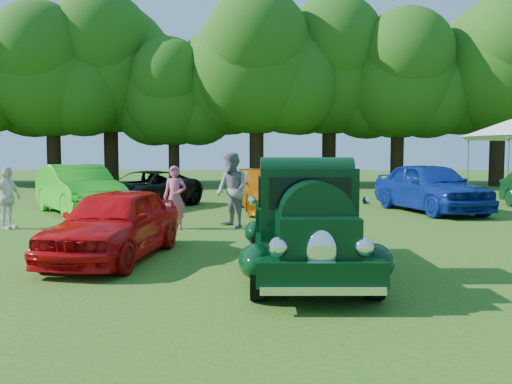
{
  "coord_description": "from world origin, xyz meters",
  "views": [
    {
      "loc": [
        -0.01,
        -8.63,
        1.85
      ],
      "look_at": [
        0.02,
        1.89,
        1.1
      ],
      "focal_mm": 35.0,
      "sensor_mm": 36.0,
      "label": 1
    }
  ],
  "objects_px": {
    "spectator_grey": "(232,190)",
    "spectator_white": "(7,198)",
    "back_car_black": "(145,190)",
    "back_car_orange": "(271,190)",
    "back_car_lime": "(78,189)",
    "back_car_blue": "(430,187)",
    "hero_pickup": "(305,228)",
    "red_convertible": "(115,223)",
    "spectator_pink": "(175,198)"
  },
  "relations": [
    {
      "from": "spectator_grey",
      "to": "red_convertible",
      "type": "bearing_deg",
      "value": -60.56
    },
    {
      "from": "red_convertible",
      "to": "hero_pickup",
      "type": "bearing_deg",
      "value": -12.23
    },
    {
      "from": "back_car_black",
      "to": "back_car_orange",
      "type": "height_order",
      "value": "back_car_orange"
    },
    {
      "from": "spectator_grey",
      "to": "spectator_white",
      "type": "relative_size",
      "value": 1.23
    },
    {
      "from": "red_convertible",
      "to": "spectator_white",
      "type": "distance_m",
      "value": 5.26
    },
    {
      "from": "red_convertible",
      "to": "back_car_lime",
      "type": "xyz_separation_m",
      "value": [
        -3.19,
        7.14,
        0.15
      ]
    },
    {
      "from": "back_car_blue",
      "to": "red_convertible",
      "type": "bearing_deg",
      "value": -150.7
    },
    {
      "from": "hero_pickup",
      "to": "back_car_lime",
      "type": "relative_size",
      "value": 0.89
    },
    {
      "from": "hero_pickup",
      "to": "spectator_grey",
      "type": "relative_size",
      "value": 2.19
    },
    {
      "from": "back_car_orange",
      "to": "spectator_white",
      "type": "distance_m",
      "value": 8.02
    },
    {
      "from": "hero_pickup",
      "to": "spectator_grey",
      "type": "height_order",
      "value": "spectator_grey"
    },
    {
      "from": "back_car_lime",
      "to": "back_car_orange",
      "type": "relative_size",
      "value": 0.97
    },
    {
      "from": "spectator_pink",
      "to": "spectator_white",
      "type": "relative_size",
      "value": 1.02
    },
    {
      "from": "red_convertible",
      "to": "back_car_black",
      "type": "relative_size",
      "value": 0.79
    },
    {
      "from": "back_car_orange",
      "to": "spectator_pink",
      "type": "bearing_deg",
      "value": -129.35
    },
    {
      "from": "red_convertible",
      "to": "back_car_lime",
      "type": "bearing_deg",
      "value": 121.7
    },
    {
      "from": "back_car_black",
      "to": "spectator_pink",
      "type": "bearing_deg",
      "value": -43.3
    },
    {
      "from": "spectator_pink",
      "to": "spectator_white",
      "type": "height_order",
      "value": "spectator_pink"
    },
    {
      "from": "back_car_blue",
      "to": "spectator_grey",
      "type": "relative_size",
      "value": 2.5
    },
    {
      "from": "back_car_blue",
      "to": "spectator_white",
      "type": "distance_m",
      "value": 12.77
    },
    {
      "from": "back_car_blue",
      "to": "back_car_orange",
      "type": "bearing_deg",
      "value": 164.59
    },
    {
      "from": "red_convertible",
      "to": "spectator_grey",
      "type": "bearing_deg",
      "value": 72.02
    },
    {
      "from": "red_convertible",
      "to": "back_car_black",
      "type": "distance_m",
      "value": 8.92
    },
    {
      "from": "hero_pickup",
      "to": "spectator_white",
      "type": "distance_m",
      "value": 8.6
    },
    {
      "from": "hero_pickup",
      "to": "spectator_pink",
      "type": "height_order",
      "value": "hero_pickup"
    },
    {
      "from": "spectator_white",
      "to": "back_car_orange",
      "type": "bearing_deg",
      "value": -45.49
    },
    {
      "from": "spectator_pink",
      "to": "back_car_black",
      "type": "bearing_deg",
      "value": 114.02
    },
    {
      "from": "spectator_white",
      "to": "red_convertible",
      "type": "bearing_deg",
      "value": -120.89
    },
    {
      "from": "hero_pickup",
      "to": "back_car_black",
      "type": "distance_m",
      "value": 11.07
    },
    {
      "from": "spectator_white",
      "to": "back_car_blue",
      "type": "bearing_deg",
      "value": -58.84
    },
    {
      "from": "hero_pickup",
      "to": "back_car_black",
      "type": "height_order",
      "value": "hero_pickup"
    },
    {
      "from": "hero_pickup",
      "to": "back_car_black",
      "type": "xyz_separation_m",
      "value": [
        -4.72,
        10.01,
        -0.06
      ]
    },
    {
      "from": "back_car_lime",
      "to": "spectator_white",
      "type": "bearing_deg",
      "value": -135.02
    },
    {
      "from": "back_car_orange",
      "to": "spectator_white",
      "type": "relative_size",
      "value": 3.13
    },
    {
      "from": "back_car_black",
      "to": "spectator_white",
      "type": "xyz_separation_m",
      "value": [
        -2.38,
        -5.15,
        0.13
      ]
    },
    {
      "from": "back_car_black",
      "to": "hero_pickup",
      "type": "bearing_deg",
      "value": -38.32
    },
    {
      "from": "back_car_orange",
      "to": "back_car_black",
      "type": "bearing_deg",
      "value": 159.93
    },
    {
      "from": "hero_pickup",
      "to": "back_car_orange",
      "type": "bearing_deg",
      "value": 91.54
    },
    {
      "from": "back_car_orange",
      "to": "spectator_grey",
      "type": "xyz_separation_m",
      "value": [
        -1.14,
        -3.8,
        0.26
      ]
    },
    {
      "from": "hero_pickup",
      "to": "spectator_pink",
      "type": "distance_m",
      "value": 5.62
    },
    {
      "from": "back_car_black",
      "to": "back_car_blue",
      "type": "bearing_deg",
      "value": 19.36
    },
    {
      "from": "hero_pickup",
      "to": "spectator_white",
      "type": "relative_size",
      "value": 2.7
    },
    {
      "from": "back_car_blue",
      "to": "spectator_grey",
      "type": "distance_m",
      "value": 7.36
    },
    {
      "from": "spectator_pink",
      "to": "back_car_lime",
      "type": "bearing_deg",
      "value": 140.38
    },
    {
      "from": "red_convertible",
      "to": "back_car_black",
      "type": "bearing_deg",
      "value": 106.69
    },
    {
      "from": "back_car_lime",
      "to": "back_car_blue",
      "type": "distance_m",
      "value": 11.57
    },
    {
      "from": "back_car_lime",
      "to": "spectator_pink",
      "type": "distance_m",
      "value": 5.07
    },
    {
      "from": "back_car_black",
      "to": "back_car_orange",
      "type": "xyz_separation_m",
      "value": [
        4.47,
        -0.99,
        0.06
      ]
    },
    {
      "from": "back_car_orange",
      "to": "hero_pickup",
      "type": "bearing_deg",
      "value": -96.11
    },
    {
      "from": "back_car_blue",
      "to": "back_car_lime",
      "type": "bearing_deg",
      "value": 169.31
    }
  ]
}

